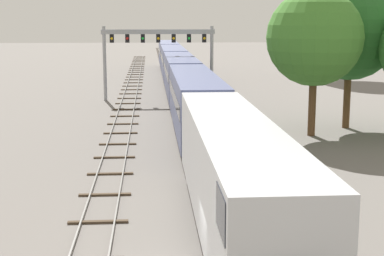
{
  "coord_description": "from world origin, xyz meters",
  "views": [
    {
      "loc": [
        -1.18,
        -18.3,
        8.68
      ],
      "look_at": [
        1.0,
        12.0,
        3.0
      ],
      "focal_mm": 54.77,
      "sensor_mm": 36.0,
      "label": 1
    }
  ],
  "objects_px": {
    "trackside_tree_left": "(315,38)",
    "trackside_tree_right": "(350,32)",
    "passenger_train": "(180,77)",
    "signal_gantry": "(158,45)"
  },
  "relations": [
    {
      "from": "trackside_tree_left",
      "to": "signal_gantry",
      "type": "bearing_deg",
      "value": 118.44
    },
    {
      "from": "trackside_tree_left",
      "to": "trackside_tree_right",
      "type": "relative_size",
      "value": 0.95
    },
    {
      "from": "passenger_train",
      "to": "signal_gantry",
      "type": "distance_m",
      "value": 4.3
    },
    {
      "from": "passenger_train",
      "to": "trackside_tree_left",
      "type": "height_order",
      "value": "trackside_tree_left"
    },
    {
      "from": "signal_gantry",
      "to": "trackside_tree_right",
      "type": "distance_m",
      "value": 23.11
    },
    {
      "from": "passenger_train",
      "to": "trackside_tree_right",
      "type": "distance_m",
      "value": 20.94
    },
    {
      "from": "passenger_train",
      "to": "trackside_tree_right",
      "type": "relative_size",
      "value": 8.67
    },
    {
      "from": "passenger_train",
      "to": "trackside_tree_right",
      "type": "xyz_separation_m",
      "value": [
        12.56,
        -15.98,
        5.03
      ]
    },
    {
      "from": "trackside_tree_left",
      "to": "trackside_tree_right",
      "type": "height_order",
      "value": "trackside_tree_right"
    },
    {
      "from": "trackside_tree_left",
      "to": "trackside_tree_right",
      "type": "xyz_separation_m",
      "value": [
        3.65,
        2.95,
        0.35
      ]
    }
  ]
}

